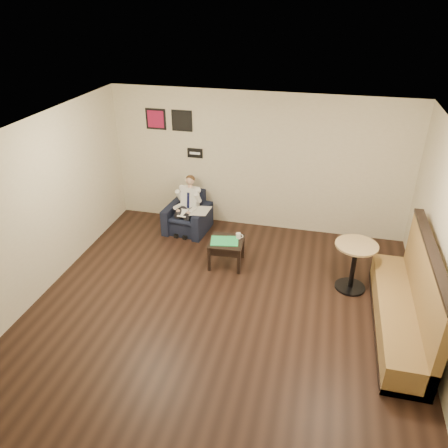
% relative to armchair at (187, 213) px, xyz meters
% --- Properties ---
extents(ground, '(6.00, 6.00, 0.00)m').
position_rel_armchair_xyz_m(ground, '(1.33, -2.42, -0.40)').
color(ground, black).
rests_on(ground, ground).
extents(wall_back, '(6.00, 0.02, 2.80)m').
position_rel_armchair_xyz_m(wall_back, '(1.33, 0.58, 1.00)').
color(wall_back, beige).
rests_on(wall_back, ground).
extents(wall_front, '(6.00, 0.02, 2.80)m').
position_rel_armchair_xyz_m(wall_front, '(1.33, -5.42, 1.00)').
color(wall_front, beige).
rests_on(wall_front, ground).
extents(wall_left, '(0.02, 6.00, 2.80)m').
position_rel_armchair_xyz_m(wall_left, '(-1.67, -2.42, 1.00)').
color(wall_left, beige).
rests_on(wall_left, ground).
extents(ceiling, '(6.00, 6.00, 0.02)m').
position_rel_armchair_xyz_m(ceiling, '(1.33, -2.42, 2.40)').
color(ceiling, white).
rests_on(ceiling, wall_back).
extents(seating_sign, '(0.32, 0.02, 0.20)m').
position_rel_armchair_xyz_m(seating_sign, '(0.03, 0.56, 1.10)').
color(seating_sign, black).
rests_on(seating_sign, wall_back).
extents(art_print_left, '(0.42, 0.03, 0.42)m').
position_rel_armchair_xyz_m(art_print_left, '(-0.77, 0.56, 1.75)').
color(art_print_left, '#9D133C').
rests_on(art_print_left, wall_back).
extents(art_print_right, '(0.42, 0.03, 0.42)m').
position_rel_armchair_xyz_m(art_print_right, '(-0.22, 0.56, 1.75)').
color(art_print_right, black).
rests_on(art_print_right, wall_back).
extents(armchair, '(0.91, 0.91, 0.80)m').
position_rel_armchair_xyz_m(armchair, '(0.00, 0.00, 0.00)').
color(armchair, black).
rests_on(armchair, ground).
extents(seated_man, '(0.60, 0.83, 1.10)m').
position_rel_armchair_xyz_m(seated_man, '(-0.01, -0.10, 0.15)').
color(seated_man, white).
rests_on(seated_man, armchair).
extents(lap_papers, '(0.19, 0.27, 0.01)m').
position_rel_armchair_xyz_m(lap_papers, '(-0.02, -0.19, 0.09)').
color(lap_papers, white).
rests_on(lap_papers, seated_man).
extents(newspaper, '(0.37, 0.45, 0.01)m').
position_rel_armchair_xyz_m(newspaper, '(0.33, -0.12, 0.14)').
color(newspaper, silver).
rests_on(newspaper, armchair).
extents(side_table, '(0.63, 0.63, 0.49)m').
position_rel_armchair_xyz_m(side_table, '(1.08, -1.05, -0.16)').
color(side_table, black).
rests_on(side_table, ground).
extents(green_folder, '(0.55, 0.43, 0.01)m').
position_rel_armchair_xyz_m(green_folder, '(1.05, -1.07, 0.09)').
color(green_folder, '#26C263').
rests_on(green_folder, side_table).
extents(coffee_mug, '(0.09, 0.09, 0.10)m').
position_rel_armchair_xyz_m(coffee_mug, '(1.26, -0.91, 0.14)').
color(coffee_mug, white).
rests_on(coffee_mug, side_table).
extents(smartphone, '(0.16, 0.09, 0.01)m').
position_rel_armchair_xyz_m(smartphone, '(1.12, -0.87, 0.09)').
color(smartphone, black).
rests_on(smartphone, side_table).
extents(banquette, '(0.63, 2.65, 1.35)m').
position_rel_armchair_xyz_m(banquette, '(3.92, -2.14, 0.28)').
color(banquette, olive).
rests_on(banquette, ground).
extents(cafe_table, '(0.78, 0.78, 0.85)m').
position_rel_armchair_xyz_m(cafe_table, '(3.27, -1.27, 0.03)').
color(cafe_table, '#9E8156').
rests_on(cafe_table, ground).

